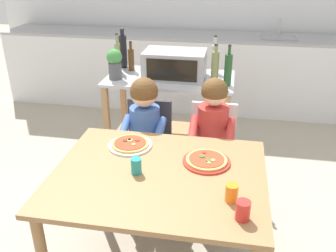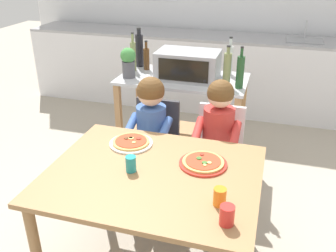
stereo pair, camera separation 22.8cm
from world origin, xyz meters
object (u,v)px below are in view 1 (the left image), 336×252
object	(u,v)px
bottle_tall_green_wine	(123,51)
dining_table	(159,187)
bottle_dark_olive_oil	(215,67)
pizza_plate_white	(130,144)
toaster_oven	(175,65)
child_in_blue_striped_shirt	(143,129)
pizza_plate_red_rimmed	(206,161)
drinking_cup_teal	(136,166)
drinking_cup_orange	(232,193)
kitchen_island_cart	(170,107)
child_in_red_shirt	(212,134)
bottle_slim_sauce	(228,69)
bottle_clear_vinegar	(118,57)
bottle_squat_spirits	(131,59)
bottle_brown_beer	(214,58)
drinking_cup_red	(243,210)
potted_herb_plant	(115,63)
dining_chair_left	(148,145)
dining_chair_right	(212,149)

from	to	relation	value
bottle_tall_green_wine	dining_table	world-z (taller)	bottle_tall_green_wine
bottle_dark_olive_oil	pizza_plate_white	size ratio (longest dim) A/B	1.19
toaster_oven	child_in_blue_striped_shirt	bearing A→B (deg)	-100.05
dining_table	pizza_plate_red_rimmed	xyz separation A→B (m)	(0.26, 0.16, 0.11)
bottle_dark_olive_oil	drinking_cup_teal	xyz separation A→B (m)	(-0.35, -1.22, -0.22)
pizza_plate_red_rimmed	drinking_cup_orange	xyz separation A→B (m)	(0.15, -0.34, 0.03)
kitchen_island_cart	pizza_plate_white	size ratio (longest dim) A/B	3.96
dining_table	child_in_red_shirt	world-z (taller)	child_in_red_shirt
bottle_slim_sauce	bottle_clear_vinegar	bearing A→B (deg)	168.26
bottle_squat_spirits	drinking_cup_teal	distance (m)	1.54
toaster_oven	bottle_dark_olive_oil	bearing A→B (deg)	-16.67
child_in_red_shirt	bottle_brown_beer	bearing A→B (deg)	93.54
toaster_oven	child_in_blue_striped_shirt	size ratio (longest dim) A/B	0.51
drinking_cup_red	bottle_brown_beer	bearing A→B (deg)	98.07
bottle_brown_beer	child_in_red_shirt	distance (m)	0.93
potted_herb_plant	drinking_cup_orange	xyz separation A→B (m)	(1.02, -1.37, -0.22)
pizza_plate_red_rimmed	toaster_oven	bearing A→B (deg)	108.18
bottle_tall_green_wine	pizza_plate_red_rimmed	world-z (taller)	bottle_tall_green_wine
child_in_blue_striped_shirt	drinking_cup_orange	bearing A→B (deg)	-51.19
bottle_brown_beer	drinking_cup_teal	xyz separation A→B (m)	(-0.32, -1.54, -0.21)
toaster_oven	potted_herb_plant	xyz separation A→B (m)	(-0.49, -0.12, 0.02)
dining_chair_left	child_in_blue_striped_shirt	bearing A→B (deg)	-90.00
bottle_dark_olive_oil	dining_table	xyz separation A→B (m)	(-0.23, -1.20, -0.37)
pizza_plate_red_rimmed	bottle_tall_green_wine	bearing A→B (deg)	123.25
dining_chair_left	drinking_cup_red	bearing A→B (deg)	-56.36
kitchen_island_cart	bottle_tall_green_wine	distance (m)	0.68
dining_chair_left	pizza_plate_red_rimmed	xyz separation A→B (m)	(0.50, -0.58, 0.26)
bottle_tall_green_wine	dining_chair_left	xyz separation A→B (m)	(0.40, -0.79, -0.53)
child_in_blue_striped_shirt	drinking_cup_orange	xyz separation A→B (m)	(0.65, -0.80, 0.10)
kitchen_island_cart	bottle_slim_sauce	world-z (taller)	bottle_slim_sauce
bottle_tall_green_wine	bottle_clear_vinegar	size ratio (longest dim) A/B	1.04
bottle_brown_beer	bottle_tall_green_wine	bearing A→B (deg)	179.42
bottle_slim_sauce	dining_table	world-z (taller)	bottle_slim_sauce
kitchen_island_cart	drinking_cup_orange	world-z (taller)	kitchen_island_cart
dining_chair_left	child_in_red_shirt	bearing A→B (deg)	-10.60
pizza_plate_white	drinking_cup_red	world-z (taller)	drinking_cup_red
bottle_slim_sauce	dining_chair_left	bearing A→B (deg)	-142.09
kitchen_island_cart	child_in_blue_striped_shirt	distance (m)	0.70
bottle_brown_beer	dining_chair_right	bearing A→B (deg)	-85.89
dining_chair_left	pizza_plate_white	distance (m)	0.53
kitchen_island_cart	child_in_red_shirt	xyz separation A→B (m)	(0.42, -0.66, 0.10)
bottle_squat_spirits	drinking_cup_red	distance (m)	2.03
toaster_oven	bottle_clear_vinegar	world-z (taller)	bottle_clear_vinegar
potted_herb_plant	bottle_brown_beer	bearing A→B (deg)	22.17
potted_herb_plant	child_in_red_shirt	world-z (taller)	potted_herb_plant
dining_table	drinking_cup_red	world-z (taller)	drinking_cup_red
bottle_brown_beer	pizza_plate_red_rimmed	xyz separation A→B (m)	(0.05, -1.36, -0.25)
bottle_dark_olive_oil	drinking_cup_red	xyz separation A→B (m)	(0.24, -1.51, -0.22)
bottle_dark_olive_oil	potted_herb_plant	xyz separation A→B (m)	(-0.84, -0.01, -0.00)
potted_herb_plant	child_in_blue_striped_shirt	distance (m)	0.75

